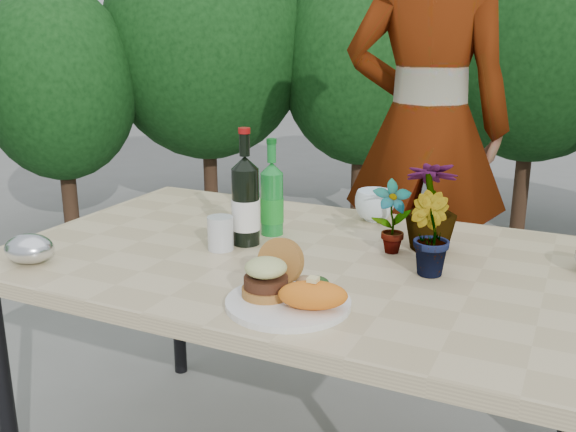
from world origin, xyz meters
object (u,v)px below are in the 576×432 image
at_px(patio_table, 300,274).
at_px(wine_bottle, 246,202).
at_px(person, 426,127).
at_px(dinner_plate, 288,303).

distance_m(patio_table, wine_bottle, 0.25).
height_order(patio_table, person, person).
xyz_separation_m(dinner_plate, wine_bottle, (-0.29, 0.34, 0.12)).
relative_size(dinner_plate, person, 0.15).
bearing_deg(wine_bottle, person, 72.88).
bearing_deg(wine_bottle, patio_table, -10.47).
bearing_deg(patio_table, dinner_plate, -70.35).
bearing_deg(person, patio_table, 77.65).
xyz_separation_m(patio_table, dinner_plate, (0.12, -0.32, 0.06)).
bearing_deg(patio_table, wine_bottle, 174.92).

